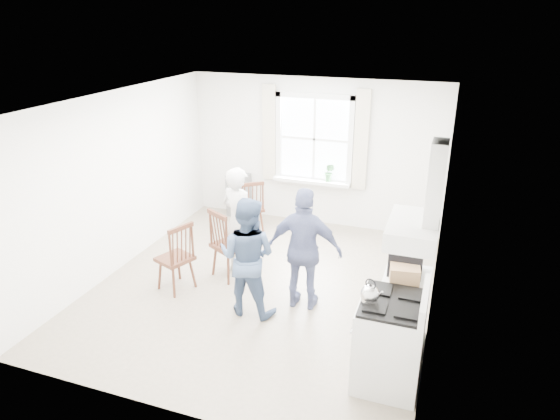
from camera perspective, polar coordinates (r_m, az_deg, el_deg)
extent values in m
cube|color=gray|center=(7.13, -1.86, -8.76)|extent=(4.62, 5.12, 0.02)
cube|color=silver|center=(8.84, 3.99, 6.58)|extent=(4.62, 0.04, 2.64)
cube|color=silver|center=(4.54, -13.80, -9.54)|extent=(4.62, 0.04, 2.64)
cube|color=silver|center=(7.65, -18.08, 3.08)|extent=(0.04, 5.12, 2.64)
cube|color=silver|center=(6.16, 18.08, -1.40)|extent=(0.04, 5.12, 2.64)
cube|color=white|center=(6.22, -2.16, 12.50)|extent=(4.62, 5.12, 0.02)
cube|color=white|center=(8.75, 3.97, 8.10)|extent=(1.20, 0.02, 1.40)
cube|color=silver|center=(8.57, 4.04, 12.90)|extent=(1.38, 0.09, 0.09)
cube|color=silver|center=(8.92, 3.79, 3.41)|extent=(1.38, 0.09, 0.09)
cube|color=silver|center=(8.91, -0.13, 8.40)|extent=(0.09, 0.09, 1.58)
cube|color=silver|center=(8.57, 8.10, 7.66)|extent=(0.09, 0.09, 1.58)
cube|color=silver|center=(8.85, 3.66, 3.35)|extent=(1.38, 0.24, 0.06)
cube|color=beige|center=(8.94, -1.23, 8.78)|extent=(0.24, 0.05, 1.70)
cube|color=beige|center=(8.52, 9.26, 7.84)|extent=(0.24, 0.05, 1.70)
cube|color=silver|center=(4.75, 14.97, -2.22)|extent=(0.45, 0.76, 0.18)
cube|color=silver|center=(4.58, 17.39, 2.92)|extent=(0.14, 0.30, 0.76)
cube|color=slate|center=(9.40, -4.72, 1.73)|extent=(0.40, 0.30, 0.80)
cube|color=silver|center=(5.39, 12.37, -14.59)|extent=(0.65, 0.76, 0.92)
cube|color=black|center=(5.13, 12.79, -10.31)|extent=(0.61, 0.72, 0.03)
cube|color=silver|center=(5.07, 16.22, -9.94)|extent=(0.06, 0.76, 0.20)
cylinder|color=silver|center=(5.29, 8.80, -11.93)|extent=(0.02, 0.61, 0.02)
sphere|color=silver|center=(5.02, 10.23, -9.41)|extent=(0.18, 0.18, 0.18)
cylinder|color=silver|center=(5.04, 10.19, -9.95)|extent=(0.17, 0.17, 0.04)
torus|color=black|center=(4.96, 10.32, -8.32)|extent=(0.11, 0.05, 0.12)
cube|color=silver|center=(5.97, 14.02, -10.92)|extent=(0.50, 0.55, 0.90)
cube|color=black|center=(5.74, 14.13, -6.17)|extent=(0.38, 0.34, 0.17)
cube|color=black|center=(5.67, 14.28, -4.70)|extent=(0.38, 0.34, 0.15)
cube|color=#A0784D|center=(5.51, 14.05, -7.23)|extent=(0.34, 0.26, 0.20)
cube|color=#422115|center=(8.63, -3.37, 0.22)|extent=(0.57, 0.56, 0.05)
cube|color=#422115|center=(8.37, -3.13, 1.48)|extent=(0.35, 0.28, 0.53)
cylinder|color=#422115|center=(8.72, -3.34, -1.20)|extent=(0.04, 0.04, 0.42)
cube|color=#422115|center=(7.21, -5.77, -4.08)|extent=(0.60, 0.59, 0.05)
cube|color=#422115|center=(6.99, -7.12, -2.41)|extent=(0.40, 0.26, 0.57)
cylinder|color=#422115|center=(7.32, -5.69, -5.85)|extent=(0.04, 0.04, 0.46)
cube|color=#422115|center=(7.01, -11.92, -5.46)|extent=(0.54, 0.55, 0.05)
cube|color=#422115|center=(6.76, -11.14, -3.87)|extent=(0.21, 0.40, 0.55)
cylinder|color=#422115|center=(7.12, -11.77, -7.18)|extent=(0.04, 0.04, 0.44)
imported|color=silver|center=(7.14, -4.74, -1.36)|extent=(0.77, 0.77, 1.63)
imported|color=#405578|center=(6.23, -3.75, -5.35)|extent=(0.77, 0.77, 1.55)
imported|color=navy|center=(6.31, 2.84, -4.56)|extent=(1.00, 1.00, 1.63)
imported|color=#2E6932|center=(8.70, 5.66, 4.30)|extent=(0.21, 0.21, 0.33)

